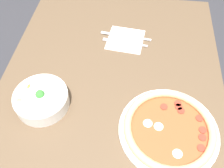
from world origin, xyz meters
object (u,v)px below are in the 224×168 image
at_px(bowl, 41,99).
at_px(fork, 125,43).
at_px(pizza, 169,129).
at_px(knife, 128,36).

bearing_deg(bowl, fork, -37.36).
distance_m(pizza, knife, 0.48).
height_order(bowl, fork, bowl).
relative_size(bowl, fork, 0.96).
relative_size(pizza, knife, 1.46).
bearing_deg(knife, pizza, 117.25).
bearing_deg(pizza, fork, 24.04).
xyz_separation_m(pizza, bowl, (0.05, 0.45, 0.02)).
bearing_deg(fork, bowl, 58.75).
bearing_deg(bowl, knife, -35.07).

